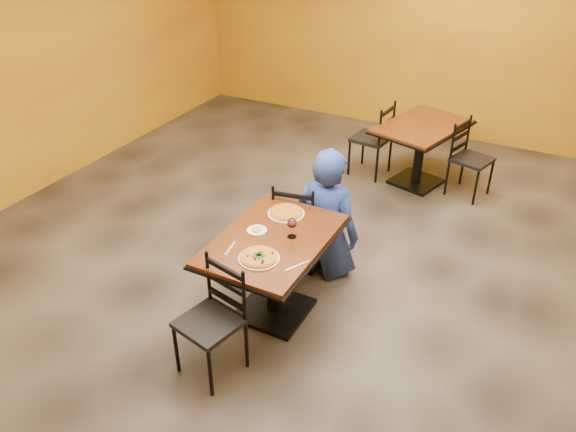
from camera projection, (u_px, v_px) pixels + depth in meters
The scene contains 18 objects.
floor at pixel (300, 280), 5.21m from camera, with size 7.00×8.00×0.01m, color black.
wall_back at pixel (436, 24), 7.48m from camera, with size 7.00×0.01×3.00m, color #BE9615.
table_main at pixel (273, 258), 4.54m from camera, with size 0.83×1.23×0.75m.
table_second at pixel (421, 141), 6.56m from camera, with size 1.05×1.31×0.75m.
chair_main_near at pixel (209, 323), 4.04m from camera, with size 0.40×0.40×0.89m, color black, non-canonical shape.
chair_main_far at pixel (298, 222), 5.23m from camera, with size 0.40×0.40×0.88m, color black, non-canonical shape.
chair_second_left at pixel (371, 139), 6.85m from camera, with size 0.41×0.41×0.91m, color black, non-canonical shape.
chair_second_right at pixel (472, 160), 6.38m from camera, with size 0.39×0.39×0.87m, color black, non-canonical shape.
diner at pixel (328, 212), 5.05m from camera, with size 0.61×0.40×1.23m, color navy.
plate_main at pixel (259, 258), 4.19m from camera, with size 0.31×0.31×0.01m, color white.
pizza_main at pixel (259, 257), 4.18m from camera, with size 0.28×0.28×0.02m, color maroon.
plate_far at pixel (286, 213), 4.75m from camera, with size 0.31×0.31×0.01m, color white.
pizza_far at pixel (286, 212), 4.74m from camera, with size 0.28×0.28×0.02m, color orange.
side_plate at pixel (257, 230), 4.52m from camera, with size 0.16×0.16×0.01m, color white.
dip at pixel (257, 229), 4.52m from camera, with size 0.09×0.09×0.01m, color tan.
wine_glass at pixel (292, 227), 4.41m from camera, with size 0.08×0.08×0.18m, color white, non-canonical shape.
fork at pixel (230, 248), 4.31m from camera, with size 0.01×0.19×0.00m, color silver.
knife at pixel (298, 265), 4.12m from camera, with size 0.01×0.21×0.00m, color silver.
Camera 1 is at (1.82, -3.74, 3.18)m, focal length 35.39 mm.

